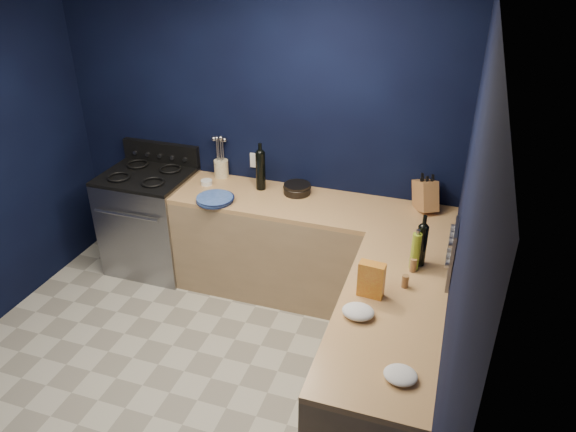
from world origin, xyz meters
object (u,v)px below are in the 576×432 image
at_px(plate_stack, 215,199).
at_px(crouton_bag, 371,280).
at_px(knife_block, 425,195).
at_px(utensil_crock, 221,169).
at_px(gas_range, 152,222).

relative_size(plate_stack, crouton_bag, 1.31).
distance_m(knife_block, crouton_bag, 1.28).
relative_size(plate_stack, knife_block, 1.27).
bearing_deg(crouton_bag, knife_block, 85.89).
distance_m(utensil_crock, knife_block, 1.80).
xyz_separation_m(plate_stack, knife_block, (1.65, 0.41, 0.10)).
distance_m(plate_stack, crouton_bag, 1.69).
xyz_separation_m(plate_stack, crouton_bag, (1.45, -0.86, 0.10)).
height_order(gas_range, crouton_bag, crouton_bag).
bearing_deg(utensil_crock, crouton_bag, -39.51).
relative_size(knife_block, crouton_bag, 1.03).
relative_size(plate_stack, utensil_crock, 1.91).
bearing_deg(utensil_crock, gas_range, -156.45).
relative_size(gas_range, utensil_crock, 5.80).
bearing_deg(knife_block, utensil_crock, 148.07).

